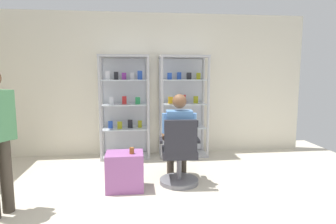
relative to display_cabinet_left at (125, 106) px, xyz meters
The scene contains 7 objects.
back_wall 0.71m from the display_cabinet_left, 23.22° to the left, with size 6.00×0.10×2.70m, color silver.
display_cabinet_left is the anchor object (origin of this frame).
display_cabinet_right 1.10m from the display_cabinet_left, ahead, with size 0.90×0.45×1.90m.
office_chair 1.80m from the display_cabinet_left, 62.24° to the right, with size 0.58×0.56×0.96m.
seated_shopkeeper 1.59m from the display_cabinet_left, 59.13° to the right, with size 0.51×0.58×1.29m.
storage_crate 1.74m from the display_cabinet_left, 88.88° to the right, with size 0.50×0.39×0.51m, color #9E599E.
tea_glass 1.70m from the display_cabinet_left, 85.45° to the right, with size 0.06×0.06×0.08m, color brown.
Camera 1 is at (-0.38, -2.68, 1.59)m, focal length 31.14 mm.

